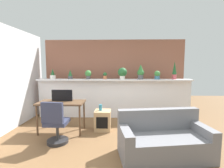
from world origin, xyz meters
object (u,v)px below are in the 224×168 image
at_px(desk, 61,105).
at_px(office_chair, 56,126).
at_px(potted_plant_7, 174,71).
at_px(potted_plant_6, 157,75).
at_px(potted_plant_3, 105,76).
at_px(side_cube_shelf, 103,120).
at_px(vase_on_shelf, 101,107).
at_px(potted_plant_0, 53,75).
at_px(potted_plant_1, 70,74).
at_px(potted_plant_4, 122,73).
at_px(couch, 163,141).
at_px(tv_monitor, 62,95).
at_px(potted_plant_5, 141,72).
at_px(potted_plant_2, 88,74).

height_order(desk, office_chair, office_chair).
bearing_deg(potted_plant_7, desk, -158.55).
relative_size(potted_plant_6, office_chair, 0.28).
height_order(potted_plant_7, desk, potted_plant_7).
relative_size(potted_plant_3, side_cube_shelf, 0.42).
distance_m(desk, vase_on_shelf, 0.96).
relative_size(potted_plant_0, potted_plant_1, 1.09).
height_order(potted_plant_3, desk, potted_plant_3).
height_order(potted_plant_4, potted_plant_7, potted_plant_7).
bearing_deg(couch, side_cube_shelf, 134.98).
height_order(vase_on_shelf, couch, couch).
bearing_deg(potted_plant_4, potted_plant_0, 178.99).
relative_size(potted_plant_3, office_chair, 0.23).
xyz_separation_m(potted_plant_4, tv_monitor, (-1.52, -1.08, -0.52)).
relative_size(potted_plant_0, potted_plant_5, 0.71).
distance_m(potted_plant_3, office_chair, 2.28).
bearing_deg(couch, potted_plant_6, 80.10).
relative_size(side_cube_shelf, vase_on_shelf, 3.28).
bearing_deg(office_chair, tv_monitor, 98.13).
bearing_deg(tv_monitor, potted_plant_4, 35.27).
xyz_separation_m(potted_plant_0, potted_plant_7, (3.76, 0.03, 0.11)).
bearing_deg(desk, tv_monitor, 93.59).
relative_size(potted_plant_6, side_cube_shelf, 0.52).
distance_m(potted_plant_5, office_chair, 2.87).
distance_m(potted_plant_2, potted_plant_3, 0.52).
xyz_separation_m(potted_plant_4, vase_on_shelf, (-0.57, -1.00, -0.83)).
distance_m(desk, couch, 2.46).
distance_m(potted_plant_0, potted_plant_4, 2.17).
bearing_deg(office_chair, potted_plant_7, 32.19).
bearing_deg(potted_plant_6, potted_plant_1, 179.35).
relative_size(potted_plant_1, potted_plant_6, 1.14).
distance_m(potted_plant_2, vase_on_shelf, 1.37).
bearing_deg(potted_plant_4, vase_on_shelf, -119.78).
height_order(desk, tv_monitor, tv_monitor).
bearing_deg(desk, potted_plant_1, 94.86).
bearing_deg(potted_plant_0, potted_plant_1, -1.67).
height_order(potted_plant_3, potted_plant_4, potted_plant_4).
bearing_deg(office_chair, potted_plant_6, 36.37).
distance_m(potted_plant_4, couch, 2.57).
xyz_separation_m(potted_plant_0, tv_monitor, (0.65, -1.11, -0.46)).
xyz_separation_m(potted_plant_0, office_chair, (0.76, -1.86, -0.96)).
bearing_deg(side_cube_shelf, couch, -45.02).
bearing_deg(potted_plant_7, side_cube_shelf, -152.81).
bearing_deg(side_cube_shelf, vase_on_shelf, 164.36).
xyz_separation_m(potted_plant_6, desk, (-2.57, -1.15, -0.68)).
xyz_separation_m(potted_plant_2, potted_plant_7, (2.64, 0.06, 0.09)).
distance_m(potted_plant_3, side_cube_shelf, 1.52).
xyz_separation_m(potted_plant_5, desk, (-2.07, -1.15, -0.77)).
xyz_separation_m(potted_plant_5, potted_plant_6, (0.50, 0.00, -0.09)).
xyz_separation_m(potted_plant_0, potted_plant_3, (1.63, 0.03, -0.02)).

